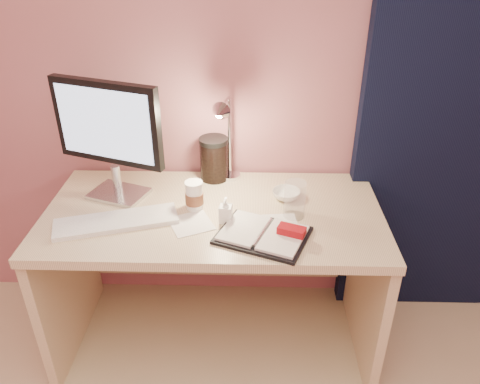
{
  "coord_description": "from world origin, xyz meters",
  "views": [
    {
      "loc": [
        0.15,
        -0.26,
        1.76
      ],
      "look_at": [
        0.11,
        1.33,
        0.85
      ],
      "focal_mm": 35.0,
      "sensor_mm": 36.0,
      "label": 1
    }
  ],
  "objects_px": {
    "desk": "(216,244)",
    "keyboard": "(116,221)",
    "dark_jar": "(214,161)",
    "planner": "(265,234)",
    "bowl": "(286,194)",
    "coffee_cup": "(194,196)",
    "desk_lamp": "(233,134)",
    "lotion_bottle": "(226,210)",
    "clear_cup": "(295,200)",
    "product_box": "(213,163)",
    "monitor": "(110,130)"
  },
  "relations": [
    {
      "from": "clear_cup",
      "to": "bowl",
      "type": "bearing_deg",
      "value": 99.2
    },
    {
      "from": "keyboard",
      "to": "bowl",
      "type": "xyz_separation_m",
      "value": [
        0.68,
        0.22,
        0.01
      ]
    },
    {
      "from": "keyboard",
      "to": "bowl",
      "type": "distance_m",
      "value": 0.72
    },
    {
      "from": "planner",
      "to": "dark_jar",
      "type": "xyz_separation_m",
      "value": [
        -0.23,
        0.47,
        0.08
      ]
    },
    {
      "from": "keyboard",
      "to": "dark_jar",
      "type": "relative_size",
      "value": 2.65
    },
    {
      "from": "bowl",
      "to": "coffee_cup",
      "type": "bearing_deg",
      "value": -166.96
    },
    {
      "from": "desk",
      "to": "dark_jar",
      "type": "bearing_deg",
      "value": 94.2
    },
    {
      "from": "desk_lamp",
      "to": "dark_jar",
      "type": "bearing_deg",
      "value": 146.83
    },
    {
      "from": "keyboard",
      "to": "coffee_cup",
      "type": "distance_m",
      "value": 0.33
    },
    {
      "from": "product_box",
      "to": "desk_lamp",
      "type": "xyz_separation_m",
      "value": [
        0.1,
        -0.12,
        0.19
      ]
    },
    {
      "from": "lotion_bottle",
      "to": "dark_jar",
      "type": "bearing_deg",
      "value": 101.14
    },
    {
      "from": "clear_cup",
      "to": "bowl",
      "type": "xyz_separation_m",
      "value": [
        -0.02,
        0.14,
        -0.06
      ]
    },
    {
      "from": "clear_cup",
      "to": "lotion_bottle",
      "type": "bearing_deg",
      "value": -169.74
    },
    {
      "from": "monitor",
      "to": "desk_lamp",
      "type": "bearing_deg",
      "value": 29.51
    },
    {
      "from": "desk",
      "to": "planner",
      "type": "height_order",
      "value": "planner"
    },
    {
      "from": "coffee_cup",
      "to": "desk_lamp",
      "type": "height_order",
      "value": "desk_lamp"
    },
    {
      "from": "desk",
      "to": "desk_lamp",
      "type": "relative_size",
      "value": 3.38
    },
    {
      "from": "planner",
      "to": "bowl",
      "type": "xyz_separation_m",
      "value": [
        0.1,
        0.29,
        0.01
      ]
    },
    {
      "from": "desk",
      "to": "keyboard",
      "type": "relative_size",
      "value": 2.92
    },
    {
      "from": "dark_jar",
      "to": "desk",
      "type": "bearing_deg",
      "value": -85.8
    },
    {
      "from": "lotion_bottle",
      "to": "desk_lamp",
      "type": "distance_m",
      "value": 0.35
    },
    {
      "from": "keyboard",
      "to": "dark_jar",
      "type": "bearing_deg",
      "value": 30.17
    },
    {
      "from": "coffee_cup",
      "to": "product_box",
      "type": "xyz_separation_m",
      "value": [
        0.05,
        0.29,
        0.01
      ]
    },
    {
      "from": "bowl",
      "to": "clear_cup",
      "type": "bearing_deg",
      "value": -80.8
    },
    {
      "from": "lotion_bottle",
      "to": "desk_lamp",
      "type": "bearing_deg",
      "value": 86.1
    },
    {
      "from": "keyboard",
      "to": "lotion_bottle",
      "type": "relative_size",
      "value": 4.41
    },
    {
      "from": "planner",
      "to": "clear_cup",
      "type": "height_order",
      "value": "clear_cup"
    },
    {
      "from": "desk",
      "to": "planner",
      "type": "distance_m",
      "value": 0.41
    },
    {
      "from": "desk",
      "to": "keyboard",
      "type": "xyz_separation_m",
      "value": [
        -0.38,
        -0.18,
        0.24
      ]
    },
    {
      "from": "keyboard",
      "to": "dark_jar",
      "type": "xyz_separation_m",
      "value": [
        0.36,
        0.39,
        0.08
      ]
    },
    {
      "from": "clear_cup",
      "to": "desk_lamp",
      "type": "relative_size",
      "value": 0.37
    },
    {
      "from": "clear_cup",
      "to": "desk_lamp",
      "type": "bearing_deg",
      "value": 138.21
    },
    {
      "from": "keyboard",
      "to": "lotion_bottle",
      "type": "height_order",
      "value": "lotion_bottle"
    },
    {
      "from": "planner",
      "to": "keyboard",
      "type": "bearing_deg",
      "value": -165.63
    },
    {
      "from": "coffee_cup",
      "to": "bowl",
      "type": "distance_m",
      "value": 0.4
    },
    {
      "from": "planner",
      "to": "bowl",
      "type": "height_order",
      "value": "planner"
    },
    {
      "from": "product_box",
      "to": "desk_lamp",
      "type": "height_order",
      "value": "desk_lamp"
    },
    {
      "from": "planner",
      "to": "bowl",
      "type": "relative_size",
      "value": 3.31
    },
    {
      "from": "monitor",
      "to": "product_box",
      "type": "bearing_deg",
      "value": 46.58
    },
    {
      "from": "planner",
      "to": "coffee_cup",
      "type": "xyz_separation_m",
      "value": [
        -0.29,
        0.2,
        0.04
      ]
    },
    {
      "from": "product_box",
      "to": "clear_cup",
      "type": "bearing_deg",
      "value": -38.64
    },
    {
      "from": "lotion_bottle",
      "to": "product_box",
      "type": "xyz_separation_m",
      "value": [
        -0.08,
        0.39,
        0.01
      ]
    },
    {
      "from": "keyboard",
      "to": "planner",
      "type": "height_order",
      "value": "planner"
    },
    {
      "from": "desk",
      "to": "lotion_bottle",
      "type": "bearing_deg",
      "value": -69.79
    },
    {
      "from": "bowl",
      "to": "product_box",
      "type": "distance_m",
      "value": 0.39
    },
    {
      "from": "keyboard",
      "to": "bowl",
      "type": "height_order",
      "value": "bowl"
    },
    {
      "from": "bowl",
      "to": "desk",
      "type": "bearing_deg",
      "value": -173.17
    },
    {
      "from": "keyboard",
      "to": "coffee_cup",
      "type": "height_order",
      "value": "coffee_cup"
    },
    {
      "from": "desk_lamp",
      "to": "bowl",
      "type": "bearing_deg",
      "value": -9.9
    },
    {
      "from": "coffee_cup",
      "to": "planner",
      "type": "bearing_deg",
      "value": -34.87
    }
  ]
}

